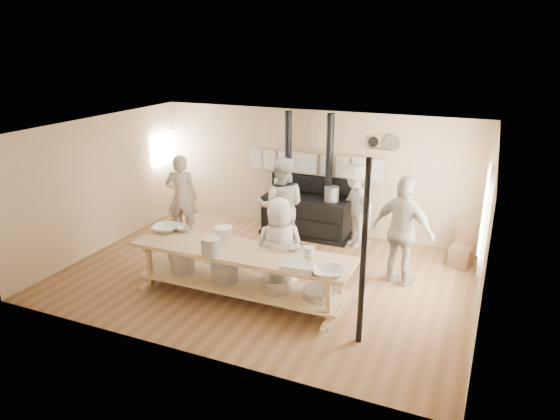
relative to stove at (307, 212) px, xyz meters
The scene contains 24 objects.
ground 2.18m from the stove, 89.82° to the right, with size 7.00×7.00×0.00m, color brown.
room_shell 2.39m from the stove, 89.82° to the right, with size 7.00×7.00×7.00m.
window_right 3.92m from the stove, 23.58° to the right, with size 0.09×1.50×1.65m.
left_opening 3.61m from the stove, behind, with size 0.00×0.90×0.90m.
stove is the anchor object (origin of this frame).
towel_rail 1.06m from the stove, 88.68° to the left, with size 3.00×0.04×0.47m.
back_wall_shelf 2.11m from the stove, 12.13° to the left, with size 0.63×0.14×0.32m.
prep_table 3.02m from the stove, 90.04° to the right, with size 3.60×0.90×0.85m.
support_post 4.11m from the stove, 59.33° to the right, with size 0.08×0.08×2.60m, color black.
cook_far_left 2.62m from the stove, 153.89° to the right, with size 0.65×0.43×1.78m, color #A7A294.
cook_left 1.21m from the stove, 95.47° to the right, with size 0.93×0.73×1.92m, color #A7A294.
cook_center 2.65m from the stove, 79.35° to the right, with size 0.79×0.52×1.62m, color #A7A294.
cook_right 2.72m from the stove, 33.34° to the right, with size 1.11×0.46×1.89m, color #A7A294.
cook_by_window 1.15m from the stove, ahead, with size 1.09×0.63×1.69m, color #A7A294.
chair 3.19m from the stove, ahead, with size 0.45×0.45×0.79m.
bowl_white_a 3.23m from the stove, 118.78° to the right, with size 0.43×0.43×0.11m, color white.
bowl_steel_a 3.00m from the stove, 115.38° to the right, with size 0.27×0.27×0.08m, color silver.
bowl_white_b 3.71m from the stove, 65.06° to the right, with size 0.45×0.45×0.11m, color white.
bowl_steel_b 2.82m from the stove, 74.04° to the right, with size 0.28×0.28×0.09m, color silver.
roasting_pan 3.54m from the stove, 71.80° to the right, with size 0.47×0.32×0.11m, color #B2B2B7.
mixing_bowl_large 2.77m from the stove, 78.25° to the right, with size 0.44×0.44×0.14m, color silver.
bucket_galv 3.40m from the stove, 95.61° to the right, with size 0.29×0.29×0.27m, color gray.
deep_bowl_enamel 2.76m from the stove, 100.05° to the right, with size 0.30×0.30×0.19m, color white.
pitcher 3.28m from the stove, 69.24° to the right, with size 0.16×0.16×0.25m, color white.
Camera 1 is at (3.39, -7.25, 3.97)m, focal length 32.00 mm.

